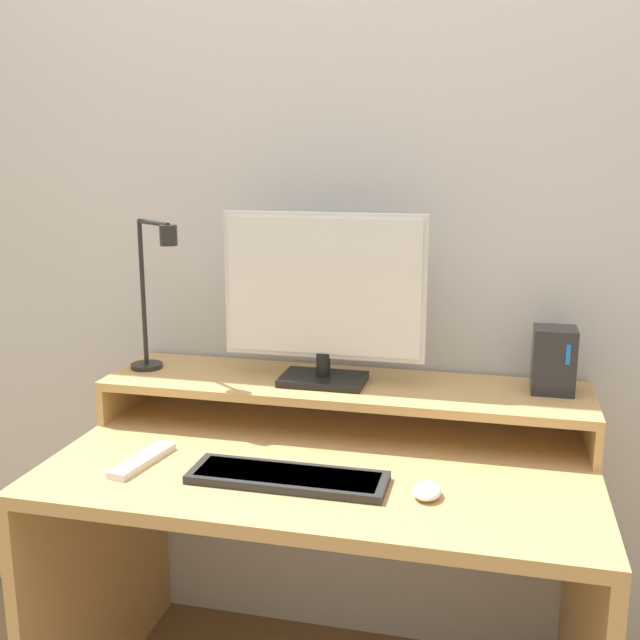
% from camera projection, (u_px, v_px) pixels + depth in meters
% --- Properties ---
extents(wall_back, '(6.00, 0.05, 2.50)m').
position_uv_depth(wall_back, '(359.00, 205.00, 1.97)').
color(wall_back, silver).
rests_on(wall_back, ground_plane).
extents(desk, '(1.22, 0.71, 0.70)m').
position_uv_depth(desk, '(324.00, 535.00, 1.76)').
color(desk, tan).
rests_on(desk, ground_plane).
extents(monitor_shelf, '(1.22, 0.30, 0.11)m').
position_uv_depth(monitor_shelf, '(343.00, 389.00, 1.89)').
color(monitor_shelf, tan).
rests_on(monitor_shelf, desk).
extents(monitor, '(0.51, 0.14, 0.43)m').
position_uv_depth(monitor, '(323.00, 296.00, 1.84)').
color(monitor, black).
rests_on(monitor, monitor_shelf).
extents(desk_lamp, '(0.19, 0.16, 0.40)m').
position_uv_depth(desk_lamp, '(154.00, 293.00, 1.92)').
color(desk_lamp, black).
rests_on(desk_lamp, monitor_shelf).
extents(router_dock, '(0.10, 0.10, 0.16)m').
position_uv_depth(router_dock, '(554.00, 360.00, 1.80)').
color(router_dock, '#28282D').
rests_on(router_dock, monitor_shelf).
extents(keyboard, '(0.42, 0.13, 0.02)m').
position_uv_depth(keyboard, '(288.00, 477.00, 1.58)').
color(keyboard, '#282828').
rests_on(keyboard, desk).
extents(mouse, '(0.06, 0.08, 0.03)m').
position_uv_depth(mouse, '(427.00, 491.00, 1.51)').
color(mouse, white).
rests_on(mouse, desk).
extents(remote_control, '(0.08, 0.20, 0.02)m').
position_uv_depth(remote_control, '(143.00, 460.00, 1.68)').
color(remote_control, white).
rests_on(remote_control, desk).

